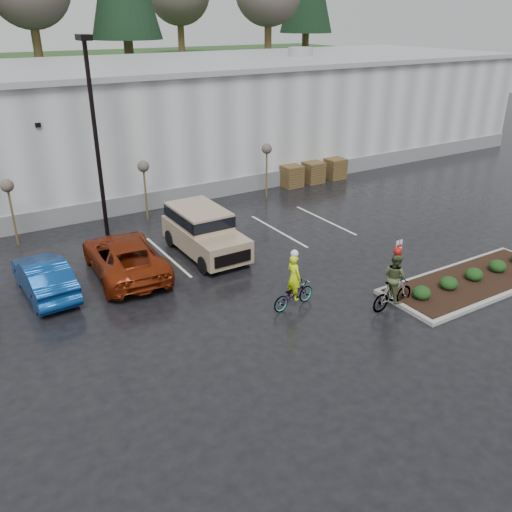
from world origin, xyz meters
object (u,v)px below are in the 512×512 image
cyclist_hivis (293,289)px  suv_tan (205,233)px  pallet_stack_c (335,168)px  car_red (125,256)px  car_blue (44,277)px  cyclist_olive (394,287)px  pallet_stack_b (313,172)px  lamppost (94,118)px  sapling_mid (144,170)px  pallet_stack_a (291,176)px  sapling_east (267,152)px  fire_lane_sign (397,259)px  sapling_west (8,189)px

cyclist_hivis → suv_tan: bearing=-2.3°
pallet_stack_c → car_red: car_red is taller
car_blue → cyclist_olive: (10.69, -7.90, 0.15)m
pallet_stack_b → suv_tan: suv_tan is taller
lamppost → sapling_mid: size_ratio=2.88×
lamppost → pallet_stack_c: 16.89m
sapling_mid → cyclist_olive: bearing=-72.8°
sapling_mid → cyclist_olive: size_ratio=1.30×
car_blue → suv_tan: 7.04m
pallet_stack_a → sapling_east: bearing=-158.2°
fire_lane_sign → suv_tan: 8.54m
cyclist_hivis → pallet_stack_c: bearing=-52.1°
sapling_west → pallet_stack_a: (16.50, 1.00, -2.05)m
car_red → car_blue: bearing=6.1°
sapling_west → sapling_east: same height
cyclist_olive → fire_lane_sign: bearing=-50.2°
sapling_west → sapling_mid: 6.50m
car_red → suv_tan: bearing=-175.2°
sapling_mid → pallet_stack_b: (11.70, 1.00, -2.05)m
suv_tan → cyclist_hivis: bearing=-84.3°
sapling_mid → sapling_east: same height
car_red → suv_tan: size_ratio=1.13×
pallet_stack_c → car_blue: bearing=-161.1°
cyclist_olive → car_blue: bearing=51.8°
pallet_stack_c → car_red: bearing=-158.0°
fire_lane_sign → pallet_stack_a: bearing=71.2°
sapling_mid → car_blue: sapling_mid is taller
fire_lane_sign → car_blue: 13.67m
cyclist_hivis → car_blue: bearing=44.3°
sapling_mid → cyclist_hivis: 11.94m
pallet_stack_a → car_red: (-13.18, -6.72, 0.12)m
suv_tan → pallet_stack_b: bearing=31.1°
sapling_east → car_blue: (-13.94, -5.83, -1.99)m
pallet_stack_a → car_blue: car_blue is taller
suv_tan → car_blue: bearing=-178.9°
sapling_east → suv_tan: sapling_east is taller
lamppost → pallet_stack_c: size_ratio=6.83×
sapling_east → cyclist_olive: 14.23m
sapling_west → cyclist_hivis: size_ratio=1.39×
sapling_mid → cyclist_hivis: sapling_mid is taller
pallet_stack_c → cyclist_hivis: (-12.30, -12.71, 0.04)m
cyclist_olive → pallet_stack_a: bearing=-23.1°
pallet_stack_b → pallet_stack_c: 1.80m
car_red → cyclist_hivis: bearing=130.5°
lamppost → pallet_stack_b: (14.20, 2.00, -5.01)m
pallet_stack_b → car_red: (-14.88, -6.72, 0.12)m
sapling_mid → sapling_east: 7.50m
pallet_stack_a → suv_tan: 11.55m
pallet_stack_a → car_blue: (-16.44, -6.83, 0.06)m
suv_tan → cyclist_hivis: 6.06m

